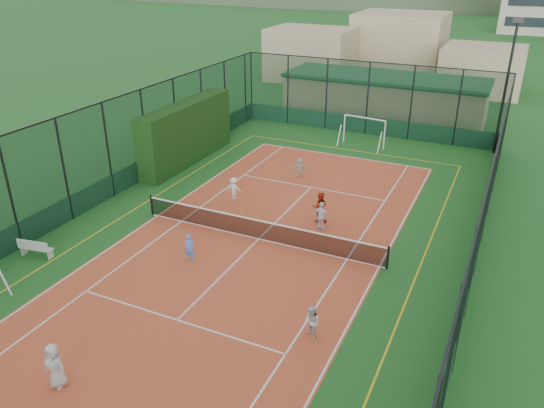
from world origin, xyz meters
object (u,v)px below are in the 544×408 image
(futsal_goal_far, at_px, (364,132))
(child_far_right, at_px, (321,217))
(child_far_left, at_px, (234,189))
(child_near_left, at_px, (55,366))
(clubhouse, at_px, (384,96))
(coach, at_px, (320,207))
(floodlight_ne, at_px, (505,89))
(child_near_mid, at_px, (190,247))
(white_bench, at_px, (36,247))
(child_far_back, at_px, (300,167))
(child_near_right, at_px, (312,323))

(futsal_goal_far, xyz_separation_m, child_far_right, (1.62, -12.45, -0.23))
(child_far_left, relative_size, child_far_right, 0.84)
(child_far_right, bearing_deg, child_near_left, 85.70)
(child_near_left, relative_size, child_far_right, 1.04)
(child_far_left, bearing_deg, clubhouse, -105.92)
(child_far_right, height_order, coach, coach)
(floodlight_ne, bearing_deg, futsal_goal_far, -164.62)
(floodlight_ne, relative_size, coach, 5.49)
(child_far_left, bearing_deg, child_near_mid, 94.83)
(white_bench, xyz_separation_m, child_far_left, (4.77, 8.55, 0.19))
(child_near_mid, relative_size, child_far_back, 1.06)
(futsal_goal_far, relative_size, child_near_left, 2.00)
(floodlight_ne, height_order, coach, floodlight_ne)
(child_far_back, bearing_deg, child_near_right, 86.24)
(child_near_right, distance_m, child_far_back, 14.07)
(floodlight_ne, bearing_deg, child_far_left, -131.16)
(child_near_left, relative_size, child_far_back, 1.31)
(floodlight_ne, xyz_separation_m, child_near_right, (-4.04, -21.90, -3.50))
(floodlight_ne, xyz_separation_m, child_far_left, (-11.63, -13.31, -3.52))
(white_bench, height_order, child_far_back, child_far_back)
(child_near_mid, xyz_separation_m, child_far_right, (4.02, 4.76, 0.11))
(child_near_mid, bearing_deg, child_far_left, 88.05)
(clubhouse, bearing_deg, floodlight_ne, -32.12)
(child_near_right, distance_m, coach, 8.50)
(white_bench, relative_size, child_far_left, 1.25)
(child_far_right, bearing_deg, coach, -52.58)
(white_bench, bearing_deg, clubhouse, 64.64)
(clubhouse, distance_m, futsal_goal_far, 7.65)
(child_near_mid, bearing_deg, white_bench, -171.30)
(child_near_mid, relative_size, child_far_left, 1.00)
(white_bench, height_order, futsal_goal_far, futsal_goal_far)
(child_far_left, xyz_separation_m, child_far_back, (1.90, 4.28, -0.03))
(white_bench, xyz_separation_m, child_near_left, (6.38, -5.18, 0.33))
(child_near_right, height_order, child_far_left, child_near_right)
(white_bench, relative_size, child_far_right, 1.05)
(clubhouse, distance_m, child_far_back, 14.51)
(child_near_right, xyz_separation_m, child_far_right, (-2.33, 7.25, 0.10))
(child_near_left, height_order, child_near_right, child_near_left)
(child_near_right, height_order, child_far_back, child_near_right)
(white_bench, xyz_separation_m, child_near_mid, (6.01, 2.45, 0.19))
(child_far_left, bearing_deg, child_far_back, -120.63)
(floodlight_ne, height_order, child_far_right, floodlight_ne)
(futsal_goal_far, bearing_deg, white_bench, -106.13)
(futsal_goal_far, xyz_separation_m, child_near_mid, (-2.40, -17.21, -0.34))
(white_bench, distance_m, child_far_back, 14.46)
(floodlight_ne, distance_m, child_far_right, 16.33)
(child_near_left, xyz_separation_m, child_near_mid, (-0.37, 7.64, -0.14))
(child_near_left, bearing_deg, child_near_right, 39.76)
(floodlight_ne, distance_m, white_bench, 27.58)
(white_bench, distance_m, child_near_mid, 6.50)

